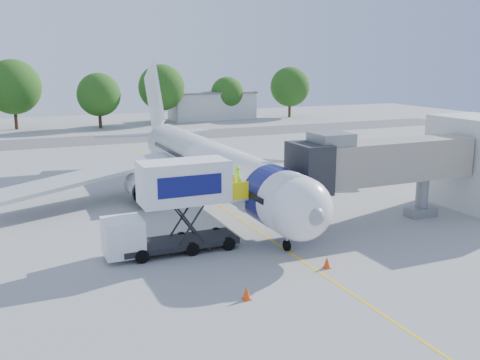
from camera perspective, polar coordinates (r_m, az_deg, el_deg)
name	(u,v)px	position (r m, az deg, el deg)	size (l,w,h in m)	color
ground	(227,211)	(40.82, -1.35, -3.31)	(160.00, 160.00, 0.00)	#969694
guidance_line	(227,211)	(40.82, -1.35, -3.30)	(0.15, 70.00, 0.01)	yellow
taxiway_strip	(120,139)	(80.53, -12.73, 4.33)	(120.00, 10.00, 0.01)	#59595B
aircraft	(208,164)	(43.88, -3.40, 1.76)	(34.17, 37.73, 11.35)	white
jet_bridge	(373,163)	(37.78, 14.04, 1.78)	(13.90, 3.20, 6.60)	gray
catering_hiloader	(174,207)	(31.71, -7.10, -2.91)	(8.51, 2.44, 5.50)	black
ground_tug	(434,284)	(27.87, 20.01, -10.37)	(3.57, 2.61, 1.28)	white
safety_cone_a	(327,263)	(30.18, 9.25, -8.70)	(0.41, 0.41, 0.65)	#E73D0C
safety_cone_b	(247,293)	(26.12, 0.71, -11.97)	(0.43, 0.43, 0.69)	#E73D0C
outbuilding_right	(212,105)	(105.36, -3.01, 7.96)	(16.40, 7.40, 5.30)	beige
tree_c	(13,87)	(96.35, -23.05, 9.12)	(9.00, 9.00, 11.47)	#382314
tree_d	(99,95)	(93.74, -14.84, 8.79)	(7.25, 7.25, 9.24)	#382314
tree_e	(162,88)	(98.92, -8.37, 9.73)	(8.31, 8.31, 10.60)	#382314
tree_f	(227,93)	(105.02, -1.37, 9.21)	(6.41, 6.41, 8.17)	#382314
tree_g	(290,87)	(108.87, 5.35, 9.88)	(7.86, 7.86, 10.02)	#382314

